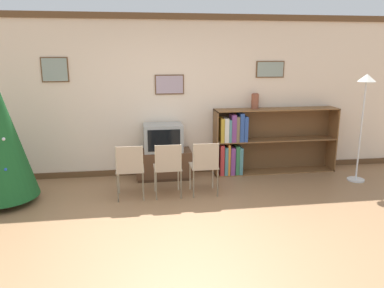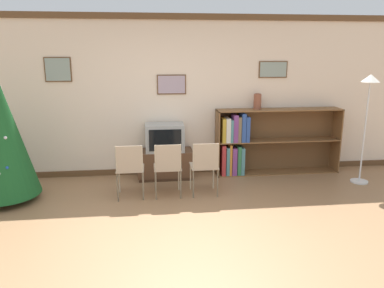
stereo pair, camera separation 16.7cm
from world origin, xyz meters
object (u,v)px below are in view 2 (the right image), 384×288
(folding_chair_center, at_px, (168,166))
(standing_lamp, at_px, (368,101))
(vase, at_px, (257,101))
(folding_chair_right, at_px, (205,165))
(television, at_px, (165,137))
(bookshelf, at_px, (254,142))
(tv_console, at_px, (165,164))
(folding_chair_left, at_px, (130,168))

(folding_chair_center, bearing_deg, standing_lamp, 4.87)
(vase, xyz_separation_m, standing_lamp, (1.57, -0.72, 0.08))
(folding_chair_right, height_order, vase, vase)
(television, bearing_deg, vase, 3.90)
(bookshelf, bearing_deg, folding_chair_right, -137.12)
(tv_console, distance_m, folding_chair_left, 1.06)
(tv_console, height_order, bookshelf, bookshelf)
(bookshelf, bearing_deg, folding_chair_center, -148.85)
(vase, bearing_deg, folding_chair_right, -136.86)
(television, relative_size, folding_chair_left, 0.78)
(vase, bearing_deg, television, -176.10)
(folding_chair_right, bearing_deg, standing_lamp, 5.87)
(folding_chair_left, height_order, folding_chair_right, same)
(folding_chair_left, xyz_separation_m, folding_chair_right, (1.09, 0.00, 0.00))
(tv_console, relative_size, folding_chair_center, 1.12)
(folding_chair_center, bearing_deg, vase, 31.71)
(vase, bearing_deg, tv_console, -176.20)
(bookshelf, relative_size, standing_lamp, 1.24)
(tv_console, relative_size, standing_lamp, 0.52)
(television, xyz_separation_m, bookshelf, (1.56, 0.06, -0.15))
(tv_console, xyz_separation_m, folding_chair_center, (-0.00, -0.88, 0.23))
(folding_chair_right, height_order, bookshelf, bookshelf)
(tv_console, distance_m, vase, 1.91)
(folding_chair_center, xyz_separation_m, standing_lamp, (3.17, 0.27, 0.88))
(television, bearing_deg, tv_console, 90.00)
(vase, bearing_deg, standing_lamp, -24.59)
(tv_console, height_order, folding_chair_left, folding_chair_left)
(folding_chair_left, height_order, vase, vase)
(folding_chair_left, bearing_deg, folding_chair_right, 0.00)
(folding_chair_center, xyz_separation_m, vase, (1.60, 0.99, 0.80))
(tv_console, height_order, folding_chair_center, folding_chair_center)
(standing_lamp, bearing_deg, vase, 155.41)
(television, bearing_deg, bookshelf, 2.35)
(folding_chair_center, distance_m, folding_chair_right, 0.54)
(folding_chair_right, distance_m, bookshelf, 1.39)
(folding_chair_left, relative_size, folding_chair_center, 1.00)
(folding_chair_left, relative_size, bookshelf, 0.38)
(folding_chair_center, relative_size, standing_lamp, 0.47)
(folding_chair_left, height_order, bookshelf, bookshelf)
(bookshelf, height_order, standing_lamp, standing_lamp)
(folding_chair_right, bearing_deg, folding_chair_center, 180.00)
(television, distance_m, folding_chair_left, 1.06)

